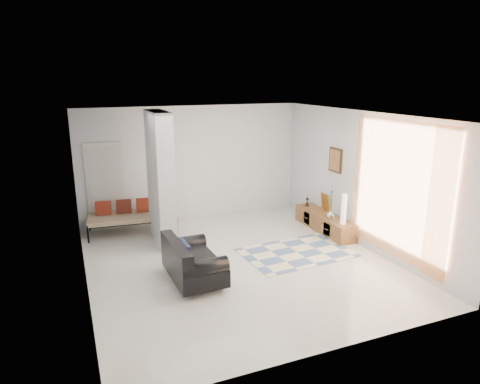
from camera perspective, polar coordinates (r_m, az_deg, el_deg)
name	(u,v)px	position (r m, az deg, el deg)	size (l,w,h in m)	color
floor	(239,263)	(8.33, -0.18, -9.39)	(6.00, 6.00, 0.00)	silver
ceiling	(239,115)	(7.61, -0.20, 10.18)	(6.00, 6.00, 0.00)	white
wall_back	(193,163)	(10.62, -6.33, 3.83)	(6.00, 6.00, 0.00)	white
wall_front	(332,252)	(5.34, 12.17, -7.77)	(6.00, 6.00, 0.00)	white
wall_left	(80,209)	(7.32, -20.57, -2.17)	(6.00, 6.00, 0.00)	white
wall_right	(361,179)	(9.22, 15.85, 1.64)	(6.00, 6.00, 0.00)	white
partition_column	(161,179)	(9.04, -10.54, 1.70)	(0.35, 1.20, 2.80)	#B9BFC1
hallway_door	(106,186)	(10.30, -17.48, 0.71)	(0.85, 0.06, 2.04)	silver
curtain	(398,190)	(8.31, 20.28, 0.21)	(2.55, 2.55, 0.00)	#FB9042
wall_art	(335,160)	(9.86, 12.61, 4.18)	(0.04, 0.45, 0.55)	#3D2510
media_console	(325,222)	(10.12, 11.20, -3.95)	(0.45, 1.93, 0.80)	brown
loveseat	(191,262)	(7.52, -6.57, -9.23)	(0.85, 1.42, 0.76)	silver
daybed	(131,215)	(10.05, -14.32, -3.04)	(2.02, 1.02, 0.77)	black
area_rug	(297,252)	(8.84, 7.61, -7.99)	(2.17, 1.45, 0.01)	beige
cylinder_lamp	(344,209)	(9.39, 13.65, -2.22)	(0.12, 0.12, 0.66)	silver
bronze_figurine	(307,202)	(10.57, 8.95, -1.30)	(0.11, 0.11, 0.22)	#322316
vase	(331,214)	(9.77, 11.98, -2.94)	(0.16, 0.16, 0.17)	white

